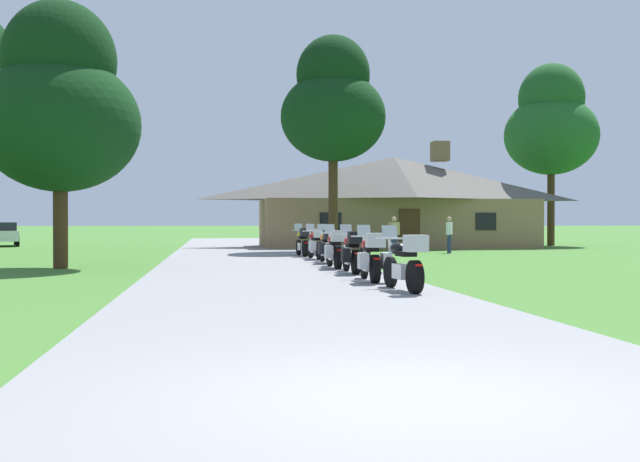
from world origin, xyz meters
The scene contains 16 objects.
ground_plane centered at (0.00, 20.00, 0.00)m, with size 500.00×500.00×0.00m, color #42752D.
asphalt_driveway centered at (0.00, 18.00, 0.03)m, with size 6.40×80.00×0.06m, color gray.
motorcycle_black_nearest_to_camera centered at (2.28, 8.80, 0.62)m, with size 0.68×2.08×1.30m.
motorcycle_red_second_in_row centered at (2.12, 11.21, 0.61)m, with size 0.74×2.08×1.30m.
motorcycle_red_third_in_row centered at (2.21, 14.05, 0.61)m, with size 0.72×2.08×1.30m.
motorcycle_red_fourth_in_row centered at (2.11, 16.32, 0.61)m, with size 0.72×2.08×1.30m.
motorcycle_orange_fifth_in_row centered at (2.29, 19.11, 0.61)m, with size 0.73×2.08×1.30m.
motorcycle_red_sixth_in_row centered at (2.30, 21.71, 0.61)m, with size 0.85×2.08×1.30m.
motorcycle_yellow_farthest_in_row centered at (2.08, 24.26, 0.62)m, with size 0.66×2.08×1.30m.
stone_lodge centered at (8.51, 35.22, 2.59)m, with size 15.48×6.91×5.93m.
bystander_white_shirt_near_lodge centered at (9.14, 27.33, 0.93)m, with size 0.37×0.49×1.67m.
bystander_tan_shirt_beside_signpost centered at (6.66, 27.68, 0.93)m, with size 0.55×0.27×1.67m.
tree_by_lodge_front centered at (4.13, 29.34, 6.93)m, with size 4.94×4.94×10.19m.
tree_right_of_lodge centered at (18.70, 37.33, 7.28)m, with size 5.57×5.57×10.95m.
tree_left_near centered at (-6.09, 18.22, 4.98)m, with size 4.86×4.86×8.18m.
parked_white_suv_far_left centered at (-13.78, 40.69, 0.78)m, with size 3.00×4.92×1.40m.
Camera 1 is at (-1.47, -5.72, 1.43)m, focal length 42.40 mm.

